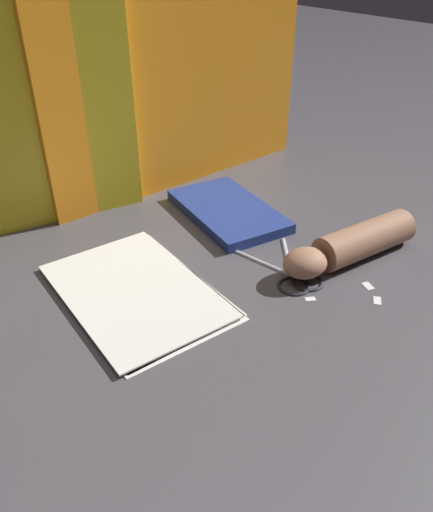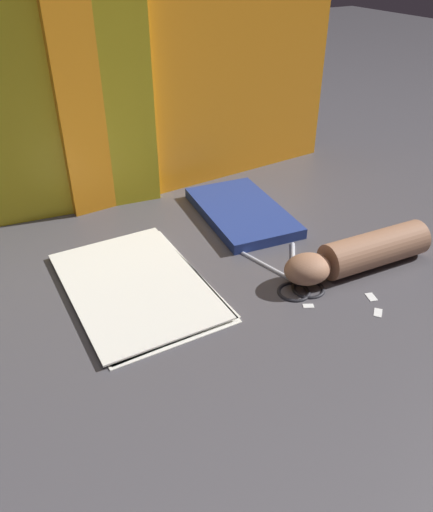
{
  "view_description": "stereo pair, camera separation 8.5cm",
  "coord_description": "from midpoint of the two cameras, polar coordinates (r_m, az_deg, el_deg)",
  "views": [
    {
      "loc": [
        -0.41,
        -0.57,
        0.53
      ],
      "look_at": [
        0.01,
        0.01,
        0.06
      ],
      "focal_mm": 35.0,
      "sensor_mm": 36.0,
      "label": 1
    },
    {
      "loc": [
        -0.33,
        -0.62,
        0.53
      ],
      "look_at": [
        0.01,
        0.01,
        0.06
      ],
      "focal_mm": 35.0,
      "sensor_mm": 36.0,
      "label": 2
    }
  ],
  "objects": [
    {
      "name": "paper_scrap_mid",
      "position": [
        0.88,
        20.68,
        -6.16
      ],
      "size": [
        0.03,
        0.02,
        0.0
      ],
      "color": "white",
      "rests_on": "ground_plane"
    },
    {
      "name": "backdrop_panel_left",
      "position": [
        1.05,
        -20.2,
        17.23
      ],
      "size": [
        0.55,
        0.08,
        0.55
      ],
      "color": "yellow",
      "rests_on": "ground_plane"
    },
    {
      "name": "book_closed",
      "position": [
        1.1,
        5.12,
        4.98
      ],
      "size": [
        0.19,
        0.29,
        0.02
      ],
      "color": "navy",
      "rests_on": "ground_plane"
    },
    {
      "name": "hand_forearm",
      "position": [
        0.96,
        18.47,
        0.18
      ],
      "size": [
        0.3,
        0.08,
        0.07
      ],
      "color": "#A87556",
      "rests_on": "ground_plane"
    },
    {
      "name": "paper_scrap_far",
      "position": [
        0.86,
        13.29,
        -5.66
      ],
      "size": [
        0.02,
        0.02,
        0.0
      ],
      "color": "white",
      "rests_on": "ground_plane"
    },
    {
      "name": "ground_plane",
      "position": [
        0.87,
        2.42,
        -4.02
      ],
      "size": [
        6.0,
        6.0,
        0.0
      ],
      "primitive_type": "plane",
      "color": "#4C494F"
    },
    {
      "name": "backdrop_panel_center",
      "position": [
        1.2,
        1.12,
        19.78
      ],
      "size": [
        0.7,
        0.07,
        0.5
      ],
      "color": "orange",
      "rests_on": "ground_plane"
    },
    {
      "name": "scissors",
      "position": [
        0.91,
        11.59,
        -2.82
      ],
      "size": [
        0.14,
        0.19,
        0.01
      ],
      "color": "silver",
      "rests_on": "ground_plane"
    },
    {
      "name": "paper_scrap_near",
      "position": [
        0.91,
        19.88,
        -4.5
      ],
      "size": [
        0.02,
        0.03,
        0.0
      ],
      "color": "white",
      "rests_on": "ground_plane"
    },
    {
      "name": "paper_stack",
      "position": [
        0.88,
        -6.34,
        -3.44
      ],
      "size": [
        0.23,
        0.34,
        0.01
      ],
      "color": "white",
      "rests_on": "ground_plane"
    }
  ]
}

